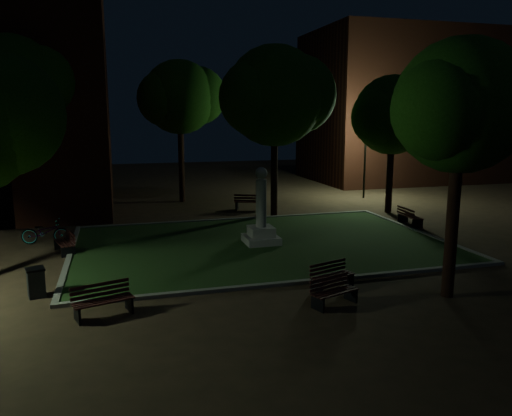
{
  "coord_description": "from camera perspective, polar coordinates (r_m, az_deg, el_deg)",
  "views": [
    {
      "loc": [
        -5.72,
        -17.52,
        5.37
      ],
      "look_at": [
        -0.5,
        1.0,
        1.78
      ],
      "focal_mm": 35.0,
      "sensor_mm": 36.0,
      "label": 1
    }
  ],
  "objects": [
    {
      "name": "bench_near_right",
      "position": [
        14.63,
        8.84,
        -9.49
      ],
      "size": [
        1.56,
        0.97,
        0.81
      ],
      "rotation": [
        0.0,
        0.0,
        0.34
      ],
      "color": "black",
      "rests_on": "ground"
    },
    {
      "name": "tree_se",
      "position": [
        15.46,
        22.65,
        10.68
      ],
      "size": [
        4.68,
        3.82,
        7.54
      ],
      "color": "black",
      "rests_on": "ground"
    },
    {
      "name": "bench_far_side",
      "position": [
        28.43,
        -0.71,
        0.61
      ],
      "size": [
        1.84,
        1.26,
        0.96
      ],
      "rotation": [
        0.0,
        0.0,
        2.73
      ],
      "color": "black",
      "rests_on": "ground"
    },
    {
      "name": "tree_north_er",
      "position": [
        26.55,
        2.41,
        12.67
      ],
      "size": [
        6.41,
        5.23,
        8.96
      ],
      "color": "black",
      "rests_on": "ground"
    },
    {
      "name": "bench_left_side",
      "position": [
        21.12,
        -20.91,
        -3.75
      ],
      "size": [
        0.95,
        1.63,
        0.84
      ],
      "rotation": [
        0.0,
        0.0,
        -1.28
      ],
      "color": "black",
      "rests_on": "ground"
    },
    {
      "name": "lamppost_nw",
      "position": [
        28.8,
        -24.43,
        4.79
      ],
      "size": [
        1.18,
        0.28,
        4.16
      ],
      "color": "black",
      "rests_on": "ground"
    },
    {
      "name": "tree_far_north",
      "position": [
        31.34,
        -8.54,
        12.41
      ],
      "size": [
        5.48,
        4.47,
        8.68
      ],
      "color": "black",
      "rests_on": "ground"
    },
    {
      "name": "tree_nw",
      "position": [
        26.48,
        -25.71,
        12.64
      ],
      "size": [
        5.59,
        4.57,
        9.09
      ],
      "color": "black",
      "rests_on": "ground"
    },
    {
      "name": "bench_west_near",
      "position": [
        14.33,
        -17.1,
        -10.14
      ],
      "size": [
        1.69,
        1.01,
        0.88
      ],
      "rotation": [
        0.0,
        0.0,
        0.31
      ],
      "color": "black",
      "rests_on": "ground"
    },
    {
      "name": "lamppost_ne",
      "position": [
        33.24,
        12.39,
        6.47
      ],
      "size": [
        1.18,
        0.28,
        4.48
      ],
      "color": "black",
      "rests_on": "ground"
    },
    {
      "name": "ground",
      "position": [
        19.19,
        2.27,
        -5.68
      ],
      "size": [
        80.0,
        80.0,
        0.0
      ],
      "primitive_type": "plane",
      "color": "#3F2E1E"
    },
    {
      "name": "bench_right_side",
      "position": [
        25.74,
        17.08,
        -0.99
      ],
      "size": [
        0.65,
        1.65,
        0.89
      ],
      "rotation": [
        0.0,
        0.0,
        1.52
      ],
      "color": "black",
      "rests_on": "ground"
    },
    {
      "name": "trash_bin",
      "position": [
        16.43,
        -23.85,
        -7.77
      ],
      "size": [
        0.64,
        0.64,
        0.89
      ],
      "color": "black",
      "rests_on": "ground"
    },
    {
      "name": "building_far",
      "position": [
        44.39,
        16.89,
        10.95
      ],
      "size": [
        16.0,
        10.0,
        12.0
      ],
      "primitive_type": "cube",
      "color": "#441C11",
      "rests_on": "ground"
    },
    {
      "name": "bicycle",
      "position": [
        22.9,
        -22.94,
        -2.51
      ],
      "size": [
        2.02,
        0.9,
        1.03
      ],
      "primitive_type": "imported",
      "rotation": [
        0.0,
        0.0,
        1.45
      ],
      "color": "black",
      "rests_on": "ground"
    },
    {
      "name": "lawn_kerb",
      "position": [
        21.02,
        0.58,
        -4.05
      ],
      "size": [
        15.4,
        10.4,
        0.12
      ],
      "color": "slate",
      "rests_on": "ground"
    },
    {
      "name": "monument",
      "position": [
        20.81,
        0.59,
        -1.67
      ],
      "size": [
        1.4,
        1.4,
        3.2
      ],
      "color": "gray",
      "rests_on": "lawn"
    },
    {
      "name": "bench_near_left",
      "position": [
        15.99,
        8.63,
        -7.72
      ],
      "size": [
        1.57,
        0.95,
        0.81
      ],
      "rotation": [
        0.0,
        0.0,
        0.32
      ],
      "color": "black",
      "rests_on": "ground"
    },
    {
      "name": "lawn",
      "position": [
        21.02,
        0.58,
        -4.11
      ],
      "size": [
        15.0,
        10.0,
        0.08
      ],
      "primitive_type": "cube",
      "color": "#24431A",
      "rests_on": "ground"
    },
    {
      "name": "tree_ne",
      "position": [
        28.46,
        15.54,
        10.2
      ],
      "size": [
        5.25,
        4.29,
        7.52
      ],
      "color": "black",
      "rests_on": "ground"
    }
  ]
}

